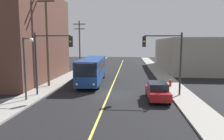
% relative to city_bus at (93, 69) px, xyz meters
% --- Properties ---
extents(ground_plane, '(120.00, 120.00, 0.00)m').
position_rel_city_bus_xyz_m(ground_plane, '(2.76, -6.21, -1.82)').
color(ground_plane, black).
extents(sidewalk_left, '(2.50, 90.00, 0.15)m').
position_rel_city_bus_xyz_m(sidewalk_left, '(-4.49, 3.79, -1.74)').
color(sidewalk_left, gray).
rests_on(sidewalk_left, ground).
extents(sidewalk_right, '(2.50, 90.00, 0.15)m').
position_rel_city_bus_xyz_m(sidewalk_right, '(10.01, 3.79, -1.74)').
color(sidewalk_right, gray).
rests_on(sidewalk_right, ground).
extents(lane_stripe_center, '(0.16, 60.00, 0.01)m').
position_rel_city_bus_xyz_m(lane_stripe_center, '(2.76, 8.79, -1.81)').
color(lane_stripe_center, '#D8CC4C').
rests_on(lane_stripe_center, ground).
extents(building_left_brick, '(10.00, 16.42, 11.99)m').
position_rel_city_bus_xyz_m(building_left_brick, '(-10.73, 0.80, 4.18)').
color(building_left_brick, brown).
rests_on(building_left_brick, ground).
extents(building_right_warehouse, '(12.00, 22.70, 6.05)m').
position_rel_city_bus_xyz_m(building_right_warehouse, '(17.26, 16.28, 1.21)').
color(building_right_warehouse, gray).
rests_on(building_right_warehouse, ground).
extents(city_bus, '(3.07, 12.24, 3.20)m').
position_rel_city_bus_xyz_m(city_bus, '(0.00, 0.00, 0.00)').
color(city_bus, navy).
rests_on(city_bus, ground).
extents(parked_car_red, '(1.89, 4.43, 1.62)m').
position_rel_city_bus_xyz_m(parked_car_red, '(7.40, -8.17, -0.98)').
color(parked_car_red, maroon).
rests_on(parked_car_red, ground).
extents(utility_pole_near, '(2.40, 0.28, 11.24)m').
position_rel_city_bus_xyz_m(utility_pole_near, '(-4.67, -3.32, 4.47)').
color(utility_pole_near, brown).
rests_on(utility_pole_near, sidewalk_left).
extents(utility_pole_mid, '(2.40, 0.28, 9.23)m').
position_rel_city_bus_xyz_m(utility_pole_mid, '(-4.83, 13.20, 3.43)').
color(utility_pole_mid, brown).
rests_on(utility_pole_mid, sidewalk_left).
extents(traffic_signal_left_corner, '(3.75, 0.48, 6.00)m').
position_rel_city_bus_xyz_m(traffic_signal_left_corner, '(-2.65, -7.63, 2.49)').
color(traffic_signal_left_corner, '#2D2D33').
rests_on(traffic_signal_left_corner, sidewalk_left).
extents(traffic_signal_right_corner, '(3.75, 0.48, 6.00)m').
position_rel_city_bus_xyz_m(traffic_signal_right_corner, '(8.17, -6.69, 2.49)').
color(traffic_signal_right_corner, '#2D2D33').
rests_on(traffic_signal_right_corner, sidewalk_right).
extents(street_lamp_left, '(0.98, 0.40, 5.50)m').
position_rel_city_bus_xyz_m(street_lamp_left, '(-4.06, -9.68, 1.92)').
color(street_lamp_left, '#38383D').
rests_on(street_lamp_left, sidewalk_left).
extents(fire_hydrant, '(0.44, 0.26, 0.84)m').
position_rel_city_bus_xyz_m(fire_hydrant, '(9.61, -2.42, -1.23)').
color(fire_hydrant, red).
rests_on(fire_hydrant, sidewalk_right).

